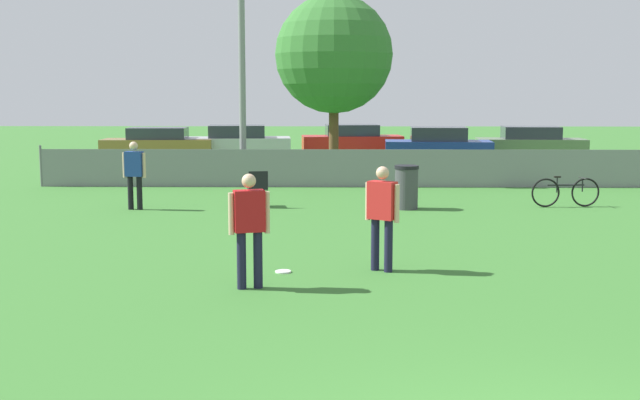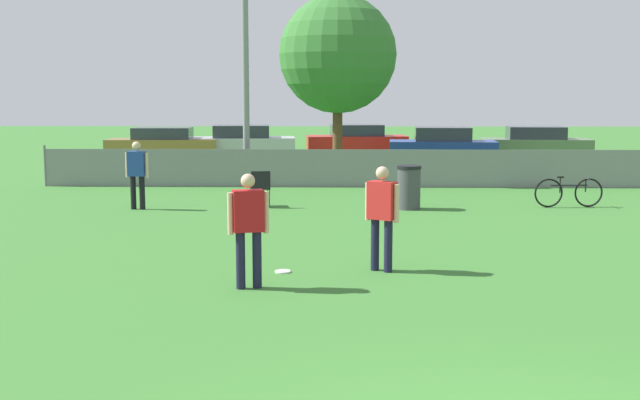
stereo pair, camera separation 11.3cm
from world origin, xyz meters
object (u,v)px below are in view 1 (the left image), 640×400
parked_car_blue (438,146)px  player_defender_red (249,223)px  spectator_in_blue (134,171)px  parked_car_olive (530,144)px  tree_near_pole (334,55)px  trash_bin (406,187)px  parked_car_tan (158,144)px  light_pole (241,19)px  player_thrower_red (382,211)px  folding_chair_sideline (258,186)px  frisbee_disc (283,271)px  bicycle_sideline (566,192)px  parked_car_silver (237,142)px  parked_car_red (352,140)px

parked_car_blue → player_defender_red: bearing=-101.5°
spectator_in_blue → parked_car_olive: (12.68, 14.05, -0.24)m
parked_car_blue → tree_near_pole: bearing=-131.2°
trash_bin → parked_car_tan: size_ratio=0.23×
parked_car_blue → light_pole: bearing=-132.1°
player_thrower_red → folding_chair_sideline: 7.40m
player_thrower_red → frisbee_disc: player_thrower_red is taller
spectator_in_blue → frisbee_disc: bearing=128.5°
tree_near_pole → spectator_in_blue: (-4.68, -7.90, -3.04)m
frisbee_disc → bicycle_sideline: bicycle_sideline is taller
light_pole → folding_chair_sideline: bearing=-79.6°
spectator_in_blue → folding_chair_sideline: bearing=-163.0°
frisbee_disc → player_defender_red: bearing=-111.7°
bicycle_sideline → parked_car_tan: parked_car_tan is taller
light_pole → spectator_in_blue: light_pole is taller
spectator_in_blue → tree_near_pole: bearing=-112.7°
bicycle_sideline → parked_car_blue: (-1.61, 11.35, 0.34)m
player_thrower_red → trash_bin: 6.76m
trash_bin → parked_car_tan: 16.69m
player_thrower_red → bicycle_sideline: 8.60m
spectator_in_blue → parked_car_blue: 14.77m
parked_car_silver → tree_near_pole: bearing=-64.6°
player_thrower_red → parked_car_red: bearing=122.2°
tree_near_pole → folding_chair_sideline: 8.40m
tree_near_pole → folding_chair_sideline: tree_near_pole is taller
parked_car_silver → trash_bin: bearing=-73.3°
tree_near_pole → parked_car_red: tree_near_pole is taller
folding_chair_sideline → parked_car_tan: parked_car_tan is taller
light_pole → frisbee_disc: 13.03m
tree_near_pole → parked_car_red: 9.07m
spectator_in_blue → trash_bin: spectator_in_blue is taller
light_pole → trash_bin: bearing=-49.1°
parked_car_red → player_defender_red: bearing=-100.3°
parked_car_blue → parked_car_red: bearing=129.4°
parked_car_tan → parked_car_olive: 15.24m
tree_near_pole → parked_car_olive: bearing=37.6°
player_thrower_red → tree_near_pole: bearing=125.3°
player_defender_red → parked_car_tan: size_ratio=0.36×
folding_chair_sideline → parked_car_olive: (9.82, 13.59, 0.17)m
light_pole → parked_car_silver: light_pole is taller
bicycle_sideline → player_thrower_red: bearing=-130.0°
spectator_in_blue → parked_car_silver: 14.86m
folding_chair_sideline → parked_car_red: parked_car_red is taller
parked_car_silver → parked_car_red: size_ratio=1.03×
bicycle_sideline → parked_car_silver: 17.19m
trash_bin → parked_car_blue: (2.26, 11.75, 0.18)m
tree_near_pole → frisbee_disc: size_ratio=23.77×
trash_bin → parked_car_blue: 11.97m
tree_near_pole → parked_car_tan: size_ratio=1.29×
spectator_in_blue → folding_chair_sideline: spectator_in_blue is taller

